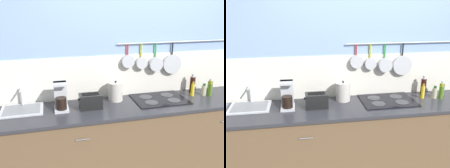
{
  "view_description": "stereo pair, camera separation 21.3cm",
  "coord_description": "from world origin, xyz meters",
  "views": [
    {
      "loc": [
        -1.09,
        -2.52,
        2.0
      ],
      "look_at": [
        -0.46,
        0.0,
        1.16
      ],
      "focal_mm": 40.0,
      "sensor_mm": 36.0,
      "label": 1
    },
    {
      "loc": [
        -0.89,
        -2.57,
        2.0
      ],
      "look_at": [
        -0.46,
        0.0,
        1.16
      ],
      "focal_mm": 40.0,
      "sensor_mm": 36.0,
      "label": 2
    }
  ],
  "objects": [
    {
      "name": "ground_plane",
      "position": [
        0.0,
        0.0,
        0.0
      ],
      "size": [
        12.0,
        12.0,
        0.0
      ],
      "primitive_type": "plane",
      "color": "gray"
    },
    {
      "name": "wall_back",
      "position": [
        0.0,
        0.36,
        1.27
      ],
      "size": [
        7.2,
        0.15,
        2.6
      ],
      "color": "#84A3CC",
      "rests_on": "ground_plane"
    },
    {
      "name": "cabinet_base",
      "position": [
        0.0,
        -0.0,
        0.43
      ],
      "size": [
        3.35,
        0.63,
        0.85
      ],
      "color": "brown",
      "rests_on": "ground_plane"
    },
    {
      "name": "countertop",
      "position": [
        0.0,
        0.0,
        0.87
      ],
      "size": [
        3.39,
        0.65,
        0.03
      ],
      "color": "#2D2D33",
      "rests_on": "cabinet_base"
    },
    {
      "name": "sink_basin",
      "position": [
        -1.43,
        0.14,
        0.91
      ],
      "size": [
        0.45,
        0.35,
        0.23
      ],
      "color": "#B7BABF",
      "rests_on": "countertop"
    },
    {
      "name": "coffee_maker",
      "position": [
        -1.01,
        0.07,
        1.02
      ],
      "size": [
        0.15,
        0.2,
        0.31
      ],
      "color": "#B7BABF",
      "rests_on": "countertop"
    },
    {
      "name": "toaster",
      "position": [
        -0.69,
        0.02,
        0.97
      ],
      "size": [
        0.26,
        0.16,
        0.17
      ],
      "color": "black",
      "rests_on": "countertop"
    },
    {
      "name": "kettle",
      "position": [
        -0.36,
        0.18,
        1.0
      ],
      "size": [
        0.17,
        0.17,
        0.25
      ],
      "color": "beige",
      "rests_on": "countertop"
    },
    {
      "name": "cooktop",
      "position": [
        0.16,
        0.07,
        0.89
      ],
      "size": [
        0.63,
        0.47,
        0.01
      ],
      "color": "black",
      "rests_on": "countertop"
    },
    {
      "name": "bottle_sesame_oil",
      "position": [
        0.62,
        0.1,
        0.97
      ],
      "size": [
        0.04,
        0.04,
        0.18
      ],
      "color": "yellow",
      "rests_on": "countertop"
    },
    {
      "name": "bottle_dish_soap",
      "position": [
        0.68,
        0.22,
        1.0
      ],
      "size": [
        0.07,
        0.07,
        0.25
      ],
      "color": "#33140F",
      "rests_on": "countertop"
    },
    {
      "name": "bottle_cooking_wine",
      "position": [
        0.76,
        0.07,
        0.96
      ],
      "size": [
        0.06,
        0.06,
        0.16
      ],
      "color": "#BFB799",
      "rests_on": "countertop"
    },
    {
      "name": "bottle_olive_oil",
      "position": [
        0.83,
        0.04,
        0.97
      ],
      "size": [
        0.05,
        0.05,
        0.19
      ],
      "color": "#4C721E",
      "rests_on": "countertop"
    },
    {
      "name": "bottle_hot_sauce",
      "position": [
        0.9,
        0.14,
        0.97
      ],
      "size": [
        0.06,
        0.06,
        0.19
      ],
      "color": "#4C721E",
      "rests_on": "countertop"
    }
  ]
}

